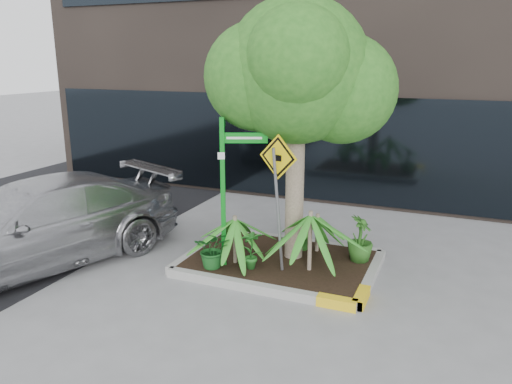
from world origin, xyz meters
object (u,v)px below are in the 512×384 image
at_px(parked_car, 36,225).
at_px(cattle_sign, 278,182).
at_px(tree, 297,71).
at_px(street_sign_post, 226,179).

bearing_deg(parked_car, cattle_sign, 34.90).
relative_size(tree, cattle_sign, 2.01).
height_order(tree, street_sign_post, tree).
bearing_deg(street_sign_post, parked_car, 175.78).
bearing_deg(parked_car, street_sign_post, 39.69).
relative_size(parked_car, cattle_sign, 2.26).
xyz_separation_m(tree, street_sign_post, (-0.95, -0.75, -1.73)).
height_order(parked_car, cattle_sign, cattle_sign).
xyz_separation_m(tree, parked_car, (-4.18, -1.80, -2.63)).
bearing_deg(tree, cattle_sign, -90.70).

